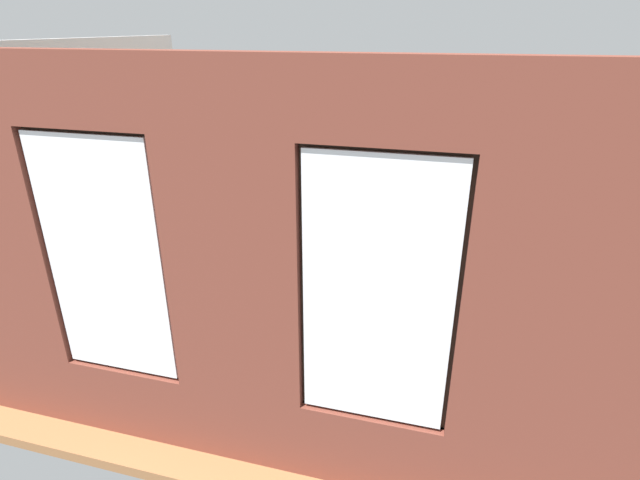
{
  "coord_description": "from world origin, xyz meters",
  "views": [
    {
      "loc": [
        -1.41,
        5.28,
        3.28
      ],
      "look_at": [
        -0.07,
        0.4,
        1.1
      ],
      "focal_mm": 28.0,
      "sensor_mm": 36.0,
      "label": 1
    }
  ],
  "objects_px": {
    "table_plant_small": "(375,261)",
    "media_console": "(127,265)",
    "cup_ceramic": "(314,267)",
    "coffee_table": "(345,275)",
    "candle_jar": "(335,262)",
    "potted_plant_between_couches": "(365,362)",
    "couch_by_window": "(211,363)",
    "potted_plant_corner_near_left": "(530,231)",
    "remote_silver": "(346,269)",
    "potted_plant_near_tv": "(107,273)",
    "couch_left": "(531,318)",
    "potted_plant_corner_far_left": "(582,415)",
    "potted_plant_beside_window_right": "(44,328)",
    "tv_flatscreen": "(120,220)"
  },
  "relations": [
    {
      "from": "coffee_table",
      "to": "table_plant_small",
      "type": "height_order",
      "value": "table_plant_small"
    },
    {
      "from": "media_console",
      "to": "potted_plant_between_couches",
      "type": "bearing_deg",
      "value": 154.96
    },
    {
      "from": "table_plant_small",
      "to": "potted_plant_corner_near_left",
      "type": "relative_size",
      "value": 0.22
    },
    {
      "from": "couch_left",
      "to": "potted_plant_beside_window_right",
      "type": "xyz_separation_m",
      "value": [
        4.83,
        1.74,
        0.13
      ]
    },
    {
      "from": "remote_silver",
      "to": "potted_plant_near_tv",
      "type": "relative_size",
      "value": 0.13
    },
    {
      "from": "remote_silver",
      "to": "potted_plant_near_tv",
      "type": "xyz_separation_m",
      "value": [
        2.44,
        1.32,
        0.27
      ]
    },
    {
      "from": "couch_left",
      "to": "cup_ceramic",
      "type": "bearing_deg",
      "value": -95.96
    },
    {
      "from": "couch_left",
      "to": "cup_ceramic",
      "type": "xyz_separation_m",
      "value": [
        2.54,
        -0.25,
        0.18
      ]
    },
    {
      "from": "media_console",
      "to": "potted_plant_corner_near_left",
      "type": "distance_m",
      "value": 5.65
    },
    {
      "from": "couch_by_window",
      "to": "tv_flatscreen",
      "type": "relative_size",
      "value": 1.74
    },
    {
      "from": "couch_by_window",
      "to": "potted_plant_between_couches",
      "type": "height_order",
      "value": "potted_plant_between_couches"
    },
    {
      "from": "cup_ceramic",
      "to": "potted_plant_corner_far_left",
      "type": "relative_size",
      "value": 0.08
    },
    {
      "from": "potted_plant_between_couches",
      "to": "potted_plant_near_tv",
      "type": "relative_size",
      "value": 0.88
    },
    {
      "from": "potted_plant_between_couches",
      "to": "couch_by_window",
      "type": "bearing_deg",
      "value": 1.55
    },
    {
      "from": "coffee_table",
      "to": "cup_ceramic",
      "type": "bearing_deg",
      "value": 16.28
    },
    {
      "from": "couch_left",
      "to": "potted_plant_between_couches",
      "type": "relative_size",
      "value": 1.6
    },
    {
      "from": "candle_jar",
      "to": "remote_silver",
      "type": "height_order",
      "value": "candle_jar"
    },
    {
      "from": "candle_jar",
      "to": "table_plant_small",
      "type": "bearing_deg",
      "value": -175.82
    },
    {
      "from": "cup_ceramic",
      "to": "table_plant_small",
      "type": "height_order",
      "value": "table_plant_small"
    },
    {
      "from": "candle_jar",
      "to": "potted_plant_corner_near_left",
      "type": "xyz_separation_m",
      "value": [
        -2.47,
        -1.53,
        0.09
      ]
    },
    {
      "from": "couch_by_window",
      "to": "coffee_table",
      "type": "distance_m",
      "value": 2.17
    },
    {
      "from": "candle_jar",
      "to": "potted_plant_corner_far_left",
      "type": "relative_size",
      "value": 0.08
    },
    {
      "from": "tv_flatscreen",
      "to": "couch_by_window",
      "type": "bearing_deg",
      "value": 141.02
    },
    {
      "from": "potted_plant_corner_near_left",
      "to": "potted_plant_corner_far_left",
      "type": "height_order",
      "value": "potted_plant_corner_far_left"
    },
    {
      "from": "candle_jar",
      "to": "potted_plant_between_couches",
      "type": "height_order",
      "value": "potted_plant_between_couches"
    },
    {
      "from": "coffee_table",
      "to": "potted_plant_between_couches",
      "type": "xyz_separation_m",
      "value": [
        -0.61,
        1.95,
        0.21
      ]
    },
    {
      "from": "couch_by_window",
      "to": "candle_jar",
      "type": "xyz_separation_m",
      "value": [
        -0.7,
        -2.09,
        0.19
      ]
    },
    {
      "from": "tv_flatscreen",
      "to": "potted_plant_between_couches",
      "type": "xyz_separation_m",
      "value": [
        -3.61,
        1.69,
        -0.32
      ]
    },
    {
      "from": "cup_ceramic",
      "to": "table_plant_small",
      "type": "relative_size",
      "value": 0.53
    },
    {
      "from": "potted_plant_near_tv",
      "to": "media_console",
      "type": "bearing_deg",
      "value": -62.38
    },
    {
      "from": "remote_silver",
      "to": "potted_plant_corner_far_left",
      "type": "height_order",
      "value": "potted_plant_corner_far_left"
    },
    {
      "from": "candle_jar",
      "to": "tv_flatscreen",
      "type": "height_order",
      "value": "tv_flatscreen"
    },
    {
      "from": "coffee_table",
      "to": "table_plant_small",
      "type": "bearing_deg",
      "value": -159.61
    },
    {
      "from": "table_plant_small",
      "to": "potted_plant_corner_far_left",
      "type": "xyz_separation_m",
      "value": [
        -1.97,
        2.22,
        -0.01
      ]
    },
    {
      "from": "cup_ceramic",
      "to": "potted_plant_between_couches",
      "type": "distance_m",
      "value": 2.09
    },
    {
      "from": "remote_silver",
      "to": "media_console",
      "type": "xyz_separation_m",
      "value": [
        2.99,
        0.27,
        -0.2
      ]
    },
    {
      "from": "couch_by_window",
      "to": "coffee_table",
      "type": "relative_size",
      "value": 1.63
    },
    {
      "from": "couch_by_window",
      "to": "potted_plant_beside_window_right",
      "type": "xyz_separation_m",
      "value": [
        1.81,
        0.1,
        0.13
      ]
    },
    {
      "from": "coffee_table",
      "to": "couch_left",
      "type": "bearing_deg",
      "value": 170.64
    },
    {
      "from": "candle_jar",
      "to": "potted_plant_corner_near_left",
      "type": "relative_size",
      "value": 0.12
    },
    {
      "from": "coffee_table",
      "to": "candle_jar",
      "type": "height_order",
      "value": "candle_jar"
    },
    {
      "from": "couch_by_window",
      "to": "table_plant_small",
      "type": "xyz_separation_m",
      "value": [
        -1.2,
        -2.12,
        0.24
      ]
    },
    {
      "from": "couch_left",
      "to": "potted_plant_between_couches",
      "type": "xyz_separation_m",
      "value": [
        1.56,
        1.6,
        0.28
      ]
    },
    {
      "from": "couch_left",
      "to": "candle_jar",
      "type": "relative_size",
      "value": 16.06
    },
    {
      "from": "table_plant_small",
      "to": "media_console",
      "type": "bearing_deg",
      "value": 6.78
    },
    {
      "from": "cup_ceramic",
      "to": "potted_plant_between_couches",
      "type": "height_order",
      "value": "potted_plant_between_couches"
    },
    {
      "from": "potted_plant_beside_window_right",
      "to": "potted_plant_near_tv",
      "type": "bearing_deg",
      "value": -105.96
    },
    {
      "from": "couch_by_window",
      "to": "potted_plant_corner_near_left",
      "type": "height_order",
      "value": "potted_plant_corner_near_left"
    },
    {
      "from": "candle_jar",
      "to": "remote_silver",
      "type": "relative_size",
      "value": 0.66
    },
    {
      "from": "candle_jar",
      "to": "tv_flatscreen",
      "type": "relative_size",
      "value": 0.1
    }
  ]
}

